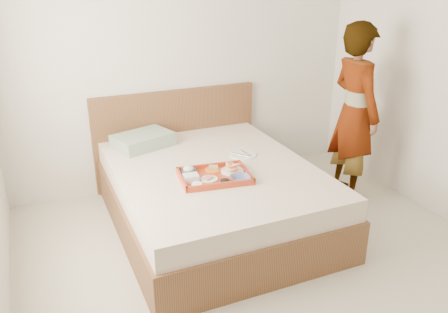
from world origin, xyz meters
name	(u,v)px	position (x,y,z in m)	size (l,w,h in m)	color
ground	(288,287)	(0.00, 0.00, 0.00)	(3.50, 4.00, 0.01)	beige
wall_back	(186,52)	(0.00, 2.00, 1.30)	(3.50, 0.01, 2.60)	silver
bed	(214,196)	(-0.13, 1.00, 0.27)	(1.65, 2.00, 0.53)	brown
headboard	(177,137)	(-0.13, 1.97, 0.47)	(1.65, 0.06, 0.95)	brown
pillow	(143,140)	(-0.54, 1.69, 0.59)	(0.50, 0.34, 0.12)	gray
tray	(215,176)	(-0.21, 0.78, 0.55)	(0.53, 0.39, 0.05)	red
prawn_plate	(232,171)	(-0.05, 0.82, 0.55)	(0.18, 0.18, 0.01)	white
navy_bowl_big	(240,178)	(-0.06, 0.64, 0.56)	(0.15, 0.15, 0.04)	#191C50
sauce_dish	(225,182)	(-0.19, 0.64, 0.56)	(0.08, 0.08, 0.03)	black
meat_plate	(209,179)	(-0.27, 0.75, 0.55)	(0.13, 0.13, 0.01)	white
bread_plate	(213,170)	(-0.18, 0.90, 0.55)	(0.13, 0.13, 0.01)	orange
salad_bowl	(189,171)	(-0.37, 0.93, 0.56)	(0.12, 0.12, 0.04)	#191C50
plastic_tub	(191,178)	(-0.40, 0.80, 0.57)	(0.11, 0.09, 0.05)	silver
cheese_round	(197,185)	(-0.40, 0.68, 0.56)	(0.08, 0.08, 0.03)	white
dinner_plate	(243,155)	(0.20, 1.13, 0.54)	(0.23, 0.23, 0.01)	white
person	(355,113)	(1.26, 1.00, 0.82)	(0.60, 0.39, 1.63)	silver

